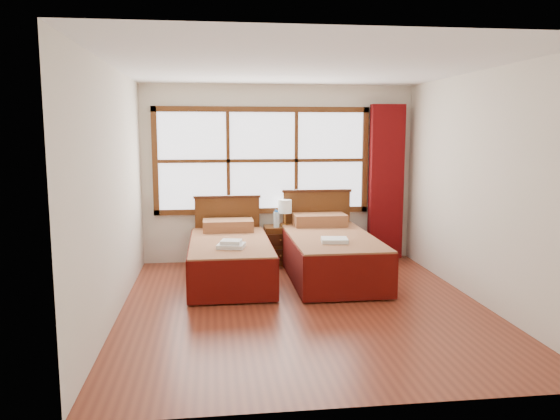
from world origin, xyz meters
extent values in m
plane|color=brown|center=(0.00, 0.00, 0.00)|extent=(4.50, 4.50, 0.00)
plane|color=white|center=(0.00, 0.00, 2.60)|extent=(4.50, 4.50, 0.00)
plane|color=silver|center=(0.00, 2.25, 1.30)|extent=(4.00, 0.00, 4.00)
plane|color=silver|center=(-2.00, 0.00, 1.30)|extent=(0.00, 4.50, 4.50)
plane|color=silver|center=(2.00, 0.00, 1.30)|extent=(0.00, 4.50, 4.50)
cube|color=white|center=(-0.25, 2.22, 1.50)|extent=(3.00, 0.02, 1.40)
cube|color=#532C12|center=(-0.25, 2.20, 0.76)|extent=(3.16, 0.06, 0.08)
cube|color=#532C12|center=(-0.25, 2.20, 2.24)|extent=(3.16, 0.06, 0.08)
cube|color=#532C12|center=(-1.79, 2.20, 1.50)|extent=(0.08, 0.06, 1.56)
cube|color=#532C12|center=(1.29, 2.20, 1.50)|extent=(0.08, 0.06, 1.56)
cube|color=#532C12|center=(-0.75, 2.20, 1.50)|extent=(0.05, 0.05, 1.40)
cube|color=#532C12|center=(0.25, 2.20, 1.50)|extent=(0.05, 0.05, 1.40)
cube|color=#532C12|center=(-0.25, 2.20, 1.50)|extent=(3.00, 0.05, 0.05)
cube|color=#680A0C|center=(1.60, 2.11, 1.17)|extent=(0.50, 0.16, 2.30)
cube|color=#39190B|center=(-0.77, 1.13, 0.15)|extent=(0.90, 1.79, 0.29)
cube|color=maroon|center=(-0.77, 1.13, 0.41)|extent=(1.00, 1.99, 0.24)
cube|color=#5B0E09|center=(-1.28, 1.13, 0.27)|extent=(0.03, 1.99, 0.50)
cube|color=#5B0E09|center=(-0.27, 1.13, 0.27)|extent=(0.03, 1.99, 0.50)
cube|color=#5B0E09|center=(-0.77, 0.14, 0.27)|extent=(1.00, 0.03, 0.50)
cube|color=maroon|center=(-0.77, 1.85, 0.61)|extent=(0.70, 0.41, 0.16)
cube|color=#532C12|center=(-0.77, 2.14, 0.49)|extent=(0.94, 0.06, 0.97)
cube|color=#39190B|center=(-0.77, 2.14, 0.98)|extent=(0.97, 0.08, 0.04)
cube|color=#39190B|center=(0.55, 1.13, 0.16)|extent=(0.96, 1.92, 0.31)
cube|color=maroon|center=(0.55, 1.13, 0.44)|extent=(1.07, 2.13, 0.26)
cube|color=#5B0E09|center=(0.01, 1.13, 0.29)|extent=(0.03, 2.13, 0.53)
cube|color=#5B0E09|center=(1.09, 1.13, 0.29)|extent=(0.03, 2.13, 0.53)
cube|color=#5B0E09|center=(0.55, 0.07, 0.29)|extent=(1.07, 0.03, 0.53)
cube|color=maroon|center=(0.55, 1.90, 0.66)|extent=(0.75, 0.44, 0.17)
cube|color=#532C12|center=(0.55, 2.14, 0.52)|extent=(1.00, 0.06, 1.04)
cube|color=#39190B|center=(0.55, 2.14, 1.05)|extent=(1.04, 0.08, 0.04)
cube|color=#532C12|center=(-0.03, 2.00, 0.28)|extent=(0.42, 0.37, 0.56)
cube|color=#39190B|center=(-0.03, 1.80, 0.17)|extent=(0.37, 0.02, 0.17)
cube|color=#39190B|center=(-0.03, 1.80, 0.39)|extent=(0.37, 0.02, 0.17)
sphere|color=#AE7E3A|center=(-0.03, 1.78, 0.17)|extent=(0.03, 0.03, 0.03)
sphere|color=#AE7E3A|center=(-0.03, 1.78, 0.39)|extent=(0.03, 0.03, 0.03)
cube|color=white|center=(-0.77, 0.70, 0.56)|extent=(0.37, 0.34, 0.05)
cube|color=white|center=(-0.77, 0.70, 0.61)|extent=(0.28, 0.26, 0.04)
cube|color=white|center=(0.50, 0.69, 0.60)|extent=(0.35, 0.32, 0.05)
cylinder|color=gold|center=(0.06, 2.04, 0.57)|extent=(0.12, 0.12, 0.02)
cylinder|color=gold|center=(0.06, 2.04, 0.66)|extent=(0.03, 0.03, 0.16)
cylinder|color=silver|center=(0.06, 2.04, 0.84)|extent=(0.20, 0.20, 0.20)
cylinder|color=silver|center=(-0.09, 1.92, 0.67)|extent=(0.07, 0.07, 0.22)
cylinder|color=blue|center=(-0.09, 1.92, 0.79)|extent=(0.03, 0.03, 0.03)
cylinder|color=silver|center=(-0.07, 1.92, 0.67)|extent=(0.06, 0.06, 0.21)
cylinder|color=blue|center=(-0.07, 1.92, 0.79)|extent=(0.03, 0.03, 0.03)
camera|label=1|loc=(-0.99, -5.76, 1.93)|focal=35.00mm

